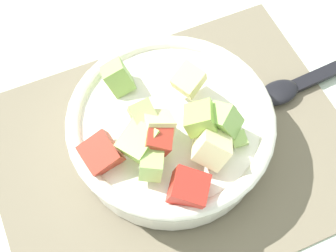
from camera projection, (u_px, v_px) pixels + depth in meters
ground_plane at (174, 152)px, 0.63m from camera, size 2.40×2.40×0.00m
placemat at (174, 151)px, 0.63m from camera, size 0.44×0.34×0.01m
salad_bowl at (168, 130)px, 0.59m from camera, size 0.24×0.24×0.12m
serving_spoon at (310, 79)px, 0.67m from camera, size 0.23×0.04×0.01m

